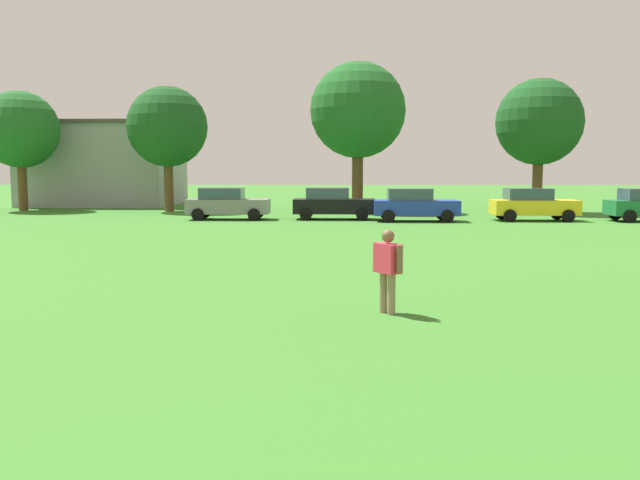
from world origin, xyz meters
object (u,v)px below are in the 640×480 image
at_px(adult_bystander, 388,264).
at_px(parked_car_blue_2, 414,205).
at_px(parked_car_black_1, 332,203).
at_px(parked_car_yellow_3, 533,204).
at_px(tree_far_left, 20,130).
at_px(parked_car_gray_0, 227,203).
at_px(tree_center_left, 358,111).
at_px(tree_left, 167,127).
at_px(tree_center_right, 539,122).

height_order(adult_bystander, parked_car_blue_2, parked_car_blue_2).
distance_m(parked_car_black_1, parked_car_yellow_3, 10.39).
bearing_deg(tree_far_left, parked_car_gray_0, -26.44).
height_order(parked_car_black_1, tree_far_left, tree_far_left).
bearing_deg(tree_center_left, parked_car_yellow_3, -39.67).
distance_m(parked_car_blue_2, parked_car_yellow_3, 6.18).
bearing_deg(tree_center_left, parked_car_black_1, -102.65).
bearing_deg(parked_car_gray_0, parked_car_yellow_3, -1.43).
xyz_separation_m(adult_bystander, tree_left, (-11.64, 29.77, 4.31)).
distance_m(parked_car_gray_0, parked_car_black_1, 5.60).
xyz_separation_m(adult_bystander, parked_car_black_1, (-1.28, 23.39, -0.09)).
relative_size(tree_far_left, tree_center_right, 0.94).
height_order(parked_car_gray_0, tree_left, tree_left).
height_order(parked_car_gray_0, tree_center_right, tree_center_right).
height_order(parked_car_gray_0, parked_car_blue_2, same).
xyz_separation_m(parked_car_gray_0, parked_car_black_1, (5.60, 0.28, 0.00)).
bearing_deg(adult_bystander, tree_left, 164.87).
height_order(parked_car_blue_2, parked_car_yellow_3, same).
relative_size(parked_car_yellow_3, tree_left, 0.55).
distance_m(parked_car_black_1, tree_center_left, 8.72).
height_order(parked_car_blue_2, tree_center_left, tree_center_left).
bearing_deg(adult_bystander, tree_center_right, 122.54).
height_order(adult_bystander, tree_center_right, tree_center_right).
relative_size(parked_car_gray_0, parked_car_black_1, 1.00).
distance_m(parked_car_black_1, parked_car_blue_2, 4.38).
height_order(adult_bystander, parked_car_black_1, parked_car_black_1).
relative_size(parked_car_black_1, parked_car_blue_2, 1.00).
relative_size(tree_left, tree_center_left, 0.84).
relative_size(parked_car_blue_2, tree_far_left, 0.57).
xyz_separation_m(parked_car_black_1, parked_car_blue_2, (4.21, -1.22, 0.00)).
bearing_deg(tree_center_left, parked_car_gray_0, -135.55).
bearing_deg(tree_center_right, parked_car_yellow_3, -107.81).
relative_size(adult_bystander, tree_far_left, 0.21).
bearing_deg(parked_car_yellow_3, tree_far_left, 166.07).
bearing_deg(adult_bystander, parked_car_blue_2, 135.99).
xyz_separation_m(parked_car_black_1, tree_far_left, (-19.89, 6.83, 4.26)).
xyz_separation_m(parked_car_blue_2, tree_center_right, (8.14, 6.70, 4.58)).
relative_size(adult_bystander, parked_car_gray_0, 0.37).
bearing_deg(tree_center_left, tree_center_right, -6.33).
height_order(parked_car_black_1, tree_center_right, tree_center_right).
height_order(parked_car_blue_2, tree_center_right, tree_center_right).
bearing_deg(parked_car_black_1, parked_car_blue_2, -16.20).
height_order(adult_bystander, tree_far_left, tree_far_left).
height_order(parked_car_gray_0, tree_center_left, tree_center_left).
bearing_deg(parked_car_black_1, tree_far_left, 161.05).
distance_m(adult_bystander, tree_left, 32.25).
bearing_deg(tree_left, tree_center_right, -2.28).
distance_m(parked_car_gray_0, tree_center_right, 19.39).
bearing_deg(tree_left, parked_car_yellow_3, -18.80).
height_order(tree_far_left, tree_center_right, tree_center_right).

